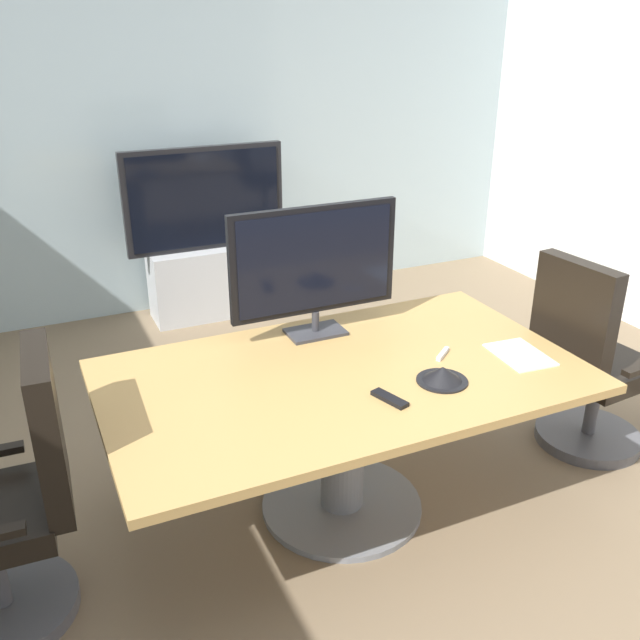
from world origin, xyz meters
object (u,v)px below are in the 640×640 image
object	(u,v)px
conference_phone	(442,375)
remote_control	(390,399)
conference_table	(343,406)
office_chair_left	(12,514)
office_chair_right	(587,372)
wall_display_unit	(209,261)
tv_monitor	(315,264)

from	to	relation	value
conference_phone	remote_control	xyz separation A→B (m)	(-0.28, -0.05, -0.02)
conference_table	remote_control	xyz separation A→B (m)	(0.06, -0.30, 0.18)
office_chair_left	conference_phone	bearing A→B (deg)	85.40
office_chair_left	office_chair_right	distance (m)	2.78
conference_table	conference_phone	distance (m)	0.47
conference_table	wall_display_unit	distance (m)	2.55
tv_monitor	conference_phone	distance (m)	0.81
conference_phone	conference_table	bearing A→B (deg)	144.02
office_chair_right	conference_phone	world-z (taller)	office_chair_right
office_chair_left	wall_display_unit	world-z (taller)	wall_display_unit
tv_monitor	office_chair_right	bearing A→B (deg)	-20.28
conference_table	remote_control	distance (m)	0.35
conference_table	tv_monitor	bearing A→B (deg)	82.81
office_chair_right	tv_monitor	xyz separation A→B (m)	(-1.34, 0.49, 0.63)
wall_display_unit	conference_phone	bearing A→B (deg)	-85.17
office_chair_right	conference_phone	bearing A→B (deg)	94.80
office_chair_left	wall_display_unit	xyz separation A→B (m)	(1.50, 2.58, -0.01)
office_chair_left	office_chair_right	bearing A→B (deg)	91.84
office_chair_left	remote_control	distance (m)	1.50
office_chair_left	wall_display_unit	bearing A→B (deg)	152.27
office_chair_left	office_chair_right	world-z (taller)	same
tv_monitor	conference_phone	world-z (taller)	tv_monitor
conference_table	conference_phone	bearing A→B (deg)	-35.98
office_chair_right	remote_control	world-z (taller)	office_chair_right
office_chair_left	conference_phone	size ratio (longest dim) A/B	4.95
conference_table	wall_display_unit	world-z (taller)	wall_display_unit
office_chair_left	conference_phone	xyz separation A→B (m)	(1.74, -0.21, 0.30)
wall_display_unit	conference_phone	xyz separation A→B (m)	(0.24, -2.80, 0.32)
tv_monitor	remote_control	distance (m)	0.81
conference_table	tv_monitor	distance (m)	0.69
office_chair_left	conference_table	bearing A→B (deg)	93.91
conference_table	wall_display_unit	xyz separation A→B (m)	(0.11, 2.55, -0.12)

